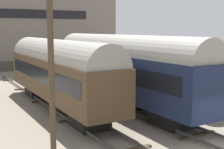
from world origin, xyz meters
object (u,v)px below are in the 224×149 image
object	(u,v)px
utility_pole	(51,69)
train_car_green	(148,61)
train_car_navy	(121,65)
train_car_brown	(58,69)

from	to	relation	value
utility_pole	train_car_green	bearing A→B (deg)	40.40
train_car_navy	train_car_brown	world-z (taller)	train_car_navy
train_car_brown	train_car_green	bearing A→B (deg)	6.92
train_car_green	utility_pole	bearing A→B (deg)	-139.60
train_car_brown	train_car_navy	bearing A→B (deg)	-18.60
train_car_brown	train_car_green	xyz separation A→B (m)	(8.83, 1.07, 0.04)
utility_pole	train_car_brown	bearing A→B (deg)	68.80
train_car_brown	utility_pole	distance (m)	10.40
train_car_green	train_car_navy	bearing A→B (deg)	-149.92
train_car_navy	train_car_brown	xyz separation A→B (m)	(-4.41, 1.48, -0.19)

